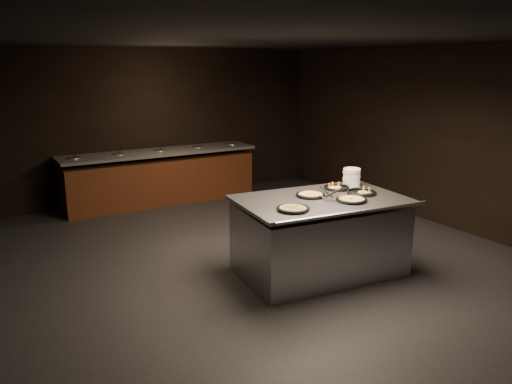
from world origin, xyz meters
TOP-DOWN VIEW (x-y plane):
  - room at (0.00, 0.00)m, footprint 7.02×8.02m
  - salad_bar at (0.00, 3.56)m, footprint 3.70×0.83m
  - serving_counter at (0.53, -0.66)m, footprint 2.16×1.51m
  - plate_stack at (1.31, -0.34)m, footprint 0.23×0.23m
  - pan_veggie_whole at (-0.07, -0.92)m, footprint 0.38×0.38m
  - pan_cheese_whole at (0.48, -0.52)m, footprint 0.37×0.37m
  - pan_cheese_slices_a at (1.01, -0.39)m, footprint 0.34×0.34m
  - pan_cheese_slices_b at (0.77, -0.96)m, footprint 0.38×0.38m
  - pan_veggie_slices at (1.11, -0.75)m, footprint 0.38×0.38m
  - server_left at (0.53, -0.71)m, footprint 0.17×0.30m
  - server_right at (0.64, -0.84)m, footprint 0.30×0.19m

SIDE VIEW (x-z plane):
  - salad_bar at x=0.00m, z-range -0.15..1.03m
  - serving_counter at x=0.53m, z-range -0.02..0.96m
  - pan_veggie_slices at x=1.11m, z-range 0.98..1.02m
  - pan_cheese_slices_a at x=1.01m, z-range 0.98..1.02m
  - pan_cheese_whole at x=0.48m, z-range 0.98..1.02m
  - pan_veggie_whole at x=-0.07m, z-range 0.98..1.02m
  - pan_cheese_slices_b at x=0.77m, z-range 0.98..1.02m
  - server_right at x=0.64m, z-range 0.98..1.13m
  - server_left at x=0.53m, z-range 0.97..1.13m
  - plate_stack at x=1.31m, z-range 0.98..1.21m
  - room at x=0.00m, z-range -0.01..2.91m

